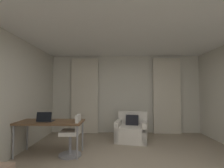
{
  "coord_description": "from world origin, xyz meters",
  "views": [
    {
      "loc": [
        -0.34,
        -2.65,
        1.4
      ],
      "look_at": [
        -0.42,
        1.34,
        1.57
      ],
      "focal_mm": 26.51,
      "sensor_mm": 36.0,
      "label": 1
    }
  ],
  "objects_px": {
    "desk": "(51,124)",
    "laptop": "(45,120)",
    "desk_chair": "(72,137)",
    "armchair": "(132,131)"
  },
  "relations": [
    {
      "from": "desk",
      "to": "laptop",
      "type": "bearing_deg",
      "value": -144.49
    },
    {
      "from": "laptop",
      "to": "desk_chair",
      "type": "bearing_deg",
      "value": -0.54
    },
    {
      "from": "desk",
      "to": "laptop",
      "type": "xyz_separation_m",
      "value": [
        -0.09,
        -0.07,
        0.1
      ]
    },
    {
      "from": "desk",
      "to": "desk_chair",
      "type": "height_order",
      "value": "desk_chair"
    },
    {
      "from": "armchair",
      "to": "desk_chair",
      "type": "distance_m",
      "value": 1.81
    },
    {
      "from": "armchair",
      "to": "desk_chair",
      "type": "relative_size",
      "value": 1.14
    },
    {
      "from": "desk_chair",
      "to": "laptop",
      "type": "xyz_separation_m",
      "value": [
        -0.59,
        0.01,
        0.38
      ]
    },
    {
      "from": "desk_chair",
      "to": "laptop",
      "type": "bearing_deg",
      "value": 179.46
    },
    {
      "from": "armchair",
      "to": "laptop",
      "type": "height_order",
      "value": "laptop"
    },
    {
      "from": "desk",
      "to": "laptop",
      "type": "height_order",
      "value": "laptop"
    }
  ]
}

